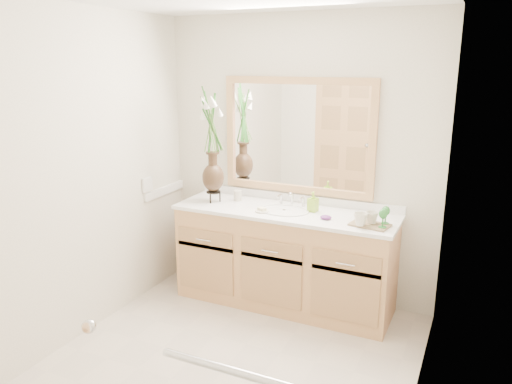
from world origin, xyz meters
The scene contains 22 objects.
floor centered at (0.00, 0.00, 0.00)m, with size 2.60×2.60×0.00m, color beige.
wall_back centered at (0.00, 1.30, 1.20)m, with size 2.40×0.02×2.40m, color silver.
wall_front centered at (0.00, -1.30, 1.20)m, with size 2.40×0.02×2.40m, color silver.
wall_left centered at (-1.20, 0.00, 1.20)m, with size 0.02×2.60×2.40m, color silver.
wall_right centered at (1.20, 0.00, 1.20)m, with size 0.02×2.60×2.40m, color silver.
vanity centered at (0.00, 1.01, 0.40)m, with size 1.80×0.55×0.80m.
counter centered at (0.00, 1.01, 0.82)m, with size 1.84×0.57×0.03m, color white.
sink centered at (0.00, 1.00, 0.78)m, with size 0.38×0.34×0.23m.
mirror centered at (0.00, 1.28, 1.41)m, with size 1.32×0.04×0.97m.
switch_plate centered at (-1.19, 0.76, 0.98)m, with size 0.02×0.12×0.12m, color white.
door centered at (-0.30, -1.29, 1.00)m, with size 0.80×0.03×2.00m, color tan.
grab_bar centered at (0.70, -1.27, 0.95)m, with size 0.03×0.03×0.55m, color silver.
flower_vase centered at (-0.66, 0.99, 1.45)m, with size 0.22×0.22×0.91m.
tumbler centered at (-0.48, 1.11, 0.88)m, with size 0.07×0.07×0.09m, color beige.
soap_dish centered at (-0.15, 0.89, 0.84)m, with size 0.11×0.11×0.04m.
soap_bottle centered at (0.22, 1.08, 0.90)m, with size 0.07×0.07×0.15m, color #8FC32E.
purple_dish centered at (0.38, 0.92, 0.85)m, with size 0.09×0.07×0.03m, color #5C2369.
tray centered at (0.72, 0.91, 0.84)m, with size 0.28×0.19×0.01m, color brown.
mug_left centered at (0.66, 0.85, 0.89)m, with size 0.10×0.09×0.10m, color beige.
mug_right centered at (0.73, 0.93, 0.89)m, with size 0.09×0.09×0.09m, color beige.
goblet_front centered at (0.82, 0.87, 0.94)m, with size 0.06×0.06×0.14m.
goblet_back centered at (0.82, 0.97, 0.94)m, with size 0.06×0.06×0.14m.
Camera 1 is at (1.44, -2.63, 2.02)m, focal length 35.00 mm.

